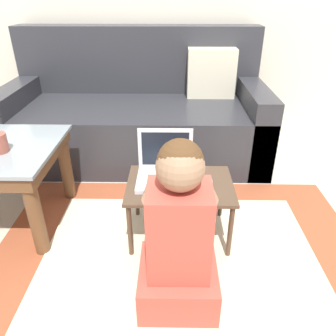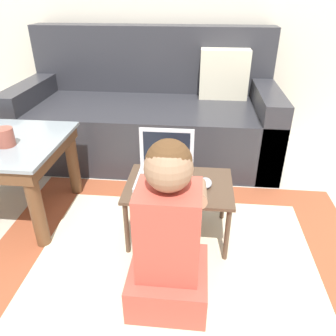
{
  "view_description": "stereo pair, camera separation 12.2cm",
  "coord_description": "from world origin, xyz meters",
  "px_view_note": "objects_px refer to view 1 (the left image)",
  "views": [
    {
      "loc": [
        0.08,
        -1.2,
        1.16
      ],
      "look_at": [
        0.06,
        0.23,
        0.38
      ],
      "focal_mm": 35.0,
      "sensor_mm": 36.0,
      "label": 1
    },
    {
      "loc": [
        0.2,
        -1.19,
        1.16
      ],
      "look_at": [
        0.06,
        0.23,
        0.38
      ],
      "focal_mm": 35.0,
      "sensor_mm": 36.0,
      "label": 2
    }
  ],
  "objects_px": {
    "laptop": "(165,172)",
    "computer_mouse": "(206,181)",
    "person_seated": "(179,238)",
    "couch": "(139,115)",
    "laptop_desk": "(180,190)"
  },
  "relations": [
    {
      "from": "laptop",
      "to": "computer_mouse",
      "type": "distance_m",
      "value": 0.21
    },
    {
      "from": "laptop",
      "to": "computer_mouse",
      "type": "xyz_separation_m",
      "value": [
        0.2,
        -0.04,
        -0.02
      ]
    },
    {
      "from": "computer_mouse",
      "to": "laptop",
      "type": "bearing_deg",
      "value": 168.12
    },
    {
      "from": "person_seated",
      "to": "couch",
      "type": "bearing_deg",
      "value": 101.44
    },
    {
      "from": "laptop_desk",
      "to": "computer_mouse",
      "type": "height_order",
      "value": "computer_mouse"
    },
    {
      "from": "couch",
      "to": "person_seated",
      "type": "relative_size",
      "value": 2.59
    },
    {
      "from": "laptop_desk",
      "to": "person_seated",
      "type": "relative_size",
      "value": 0.72
    },
    {
      "from": "laptop_desk",
      "to": "laptop",
      "type": "xyz_separation_m",
      "value": [
        -0.07,
        0.04,
        0.08
      ]
    },
    {
      "from": "laptop",
      "to": "laptop_desk",
      "type": "bearing_deg",
      "value": -29.22
    },
    {
      "from": "laptop_desk",
      "to": "computer_mouse",
      "type": "bearing_deg",
      "value": -0.38
    },
    {
      "from": "laptop_desk",
      "to": "laptop",
      "type": "bearing_deg",
      "value": 150.78
    },
    {
      "from": "person_seated",
      "to": "laptop",
      "type": "bearing_deg",
      "value": 98.07
    },
    {
      "from": "computer_mouse",
      "to": "person_seated",
      "type": "bearing_deg",
      "value": -109.18
    },
    {
      "from": "couch",
      "to": "laptop",
      "type": "relative_size",
      "value": 6.84
    },
    {
      "from": "laptop_desk",
      "to": "computer_mouse",
      "type": "relative_size",
      "value": 5.77
    }
  ]
}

